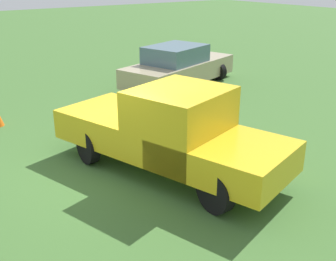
{
  "coord_description": "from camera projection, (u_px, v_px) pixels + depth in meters",
  "views": [
    {
      "loc": [
        -6.98,
        3.85,
        3.91
      ],
      "look_at": [
        -0.65,
        -0.69,
        0.9
      ],
      "focal_mm": 44.17,
      "sensor_mm": 36.0,
      "label": 1
    }
  ],
  "objects": [
    {
      "name": "ground_plane",
      "position": [
        124.0,
        168.0,
        8.79
      ],
      "size": [
        80.0,
        80.0,
        0.0
      ],
      "primitive_type": "plane",
      "color": "#3D662D"
    },
    {
      "name": "pickup_truck",
      "position": [
        173.0,
        130.0,
        8.26
      ],
      "size": [
        5.33,
        3.15,
        1.82
      ],
      "rotation": [
        0.0,
        0.0,
        0.29
      ],
      "color": "black",
      "rests_on": "ground_plane"
    },
    {
      "name": "sedan_near",
      "position": [
        178.0,
        67.0,
        14.97
      ],
      "size": [
        3.11,
        5.03,
        1.46
      ],
      "rotation": [
        0.0,
        0.0,
        5.01
      ],
      "color": "black",
      "rests_on": "ground_plane"
    }
  ]
}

